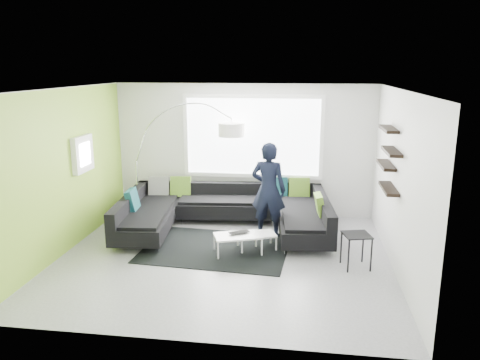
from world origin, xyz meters
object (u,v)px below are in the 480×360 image
side_table (356,251)px  arc_lamp (136,162)px  sectional_sofa (225,214)px  laptop (240,234)px  coffee_table (247,242)px  person (268,190)px

side_table → arc_lamp: bearing=155.9°
sectional_sofa → laptop: 1.07m
coffee_table → person: person is taller
arc_lamp → person: 2.89m
arc_lamp → laptop: size_ratio=5.68×
person → laptop: size_ratio=4.17×
person → laptop: 1.15m
sectional_sofa → side_table: bearing=-34.9°
sectional_sofa → arc_lamp: arc_lamp is taller
sectional_sofa → laptop: sectional_sofa is taller
laptop → arc_lamp: bearing=114.4°
coffee_table → side_table: side_table is taller
sectional_sofa → laptop: size_ratio=9.58×
laptop → side_table: bearing=-42.2°
coffee_table → side_table: size_ratio=1.83×
arc_lamp → laptop: arc_lamp is taller
person → coffee_table: bearing=80.1°
side_table → person: size_ratio=0.31×
side_table → person: (-1.51, 1.26, 0.62)m
sectional_sofa → arc_lamp: size_ratio=1.69×
coffee_table → side_table: bearing=-33.1°
coffee_table → laptop: (-0.11, -0.09, 0.18)m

